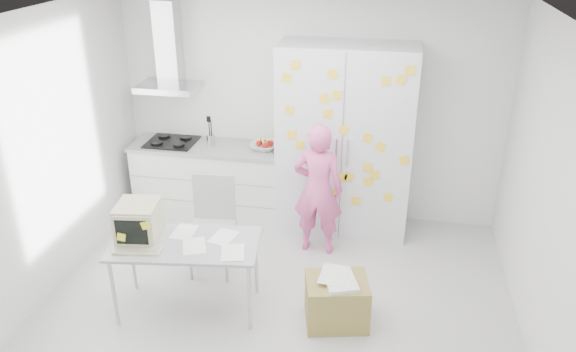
% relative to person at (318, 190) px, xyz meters
% --- Properties ---
extents(floor, '(4.50, 4.00, 0.02)m').
position_rel_person_xyz_m(floor, '(-0.23, -1.10, -0.75)').
color(floor, silver).
rests_on(floor, ground).
extents(walls, '(4.52, 4.01, 2.70)m').
position_rel_person_xyz_m(walls, '(-0.23, -0.38, 0.61)').
color(walls, white).
rests_on(walls, ground).
extents(ceiling, '(4.50, 4.00, 0.02)m').
position_rel_person_xyz_m(ceiling, '(-0.23, -1.10, 1.96)').
color(ceiling, white).
rests_on(ceiling, walls).
extents(counter_run, '(1.84, 0.63, 1.28)m').
position_rel_person_xyz_m(counter_run, '(-1.43, 0.60, -0.27)').
color(counter_run, white).
rests_on(counter_run, ground).
extents(range_hood, '(0.70, 0.48, 1.01)m').
position_rel_person_xyz_m(range_hood, '(-1.88, 0.74, 1.21)').
color(range_hood, silver).
rests_on(range_hood, walls).
extents(tall_cabinet, '(1.50, 0.68, 2.20)m').
position_rel_person_xyz_m(tall_cabinet, '(0.22, 0.57, 0.36)').
color(tall_cabinet, silver).
rests_on(tall_cabinet, ground).
extents(person, '(0.56, 0.38, 1.49)m').
position_rel_person_xyz_m(person, '(0.00, 0.00, 0.00)').
color(person, pink).
rests_on(person, ground).
extents(desk, '(1.42, 0.84, 1.07)m').
position_rel_person_xyz_m(desk, '(-1.32, -1.26, 0.06)').
color(desk, '#A6A9B0').
rests_on(desk, ground).
extents(chair, '(0.50, 0.50, 1.02)m').
position_rel_person_xyz_m(chair, '(-1.02, -0.54, -0.17)').
color(chair, '#A9A8A6').
rests_on(chair, ground).
extents(cardboard_box, '(0.64, 0.55, 0.49)m').
position_rel_person_xyz_m(cardboard_box, '(0.35, -1.21, -0.51)').
color(cardboard_box, olive).
rests_on(cardboard_box, ground).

